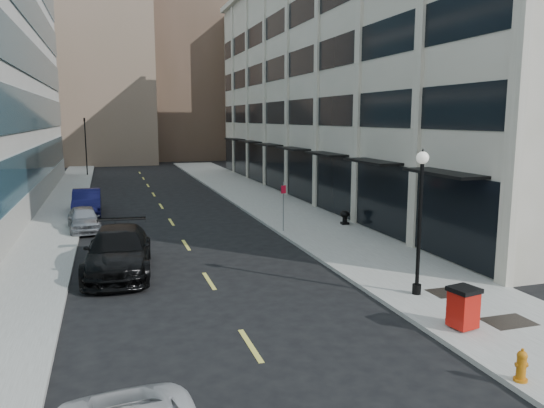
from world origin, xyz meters
TOP-DOWN VIEW (x-y plane):
  - ground at (0.00, 0.00)m, footprint 160.00×160.00m
  - sidewalk_right at (7.50, 20.00)m, footprint 5.00×80.00m
  - sidewalk_left at (-6.50, 20.00)m, footprint 3.00×80.00m
  - building_right at (16.94, 26.99)m, footprint 15.30×46.50m
  - skyline_tan_near at (-4.00, 68.00)m, footprint 14.00×18.00m
  - skyline_brown at (8.00, 72.00)m, footprint 12.00×16.00m
  - skyline_tan_far at (-14.00, 78.00)m, footprint 12.00×14.00m
  - skyline_stone at (18.00, 66.00)m, footprint 10.00×14.00m
  - grate_mid at (7.60, 1.00)m, footprint 1.40×1.00m
  - grate_far at (7.60, 3.80)m, footprint 1.40×1.00m
  - road_centerline at (0.00, 17.00)m, footprint 0.15×68.20m
  - traffic_signal at (-5.50, 48.00)m, footprint 0.66×0.66m
  - car_black_pickup at (-3.20, 10.11)m, footprint 2.97×6.27m
  - car_silver_sedan at (-4.80, 18.80)m, footprint 2.00×4.15m
  - car_blue_sedan at (-4.80, 24.18)m, footprint 1.71×4.87m
  - fire_hydrant at (5.30, -2.00)m, footprint 0.31×0.31m
  - trash_bin at (5.98, 1.00)m, footprint 0.87×0.90m
  - lamppost at (6.40, 4.00)m, footprint 0.41×0.41m
  - sign_post at (5.30, 14.99)m, footprint 0.29×0.14m
  - urn_planter at (9.20, 15.70)m, footprint 0.56×0.56m

SIDE VIEW (x-z plane):
  - ground at x=0.00m, z-range 0.00..0.00m
  - road_centerline at x=0.00m, z-range 0.00..0.01m
  - sidewalk_right at x=7.50m, z-range 0.00..0.15m
  - sidewalk_left at x=-6.50m, z-range 0.00..0.15m
  - grate_mid at x=7.60m, z-range 0.15..0.16m
  - grate_far at x=7.60m, z-range 0.15..0.16m
  - fire_hydrant at x=5.30m, z-range 0.14..0.91m
  - urn_planter at x=9.20m, z-range 0.23..1.00m
  - car_silver_sedan at x=-4.80m, z-range 0.00..1.37m
  - trash_bin at x=5.98m, z-range 0.20..1.40m
  - car_blue_sedan at x=-4.80m, z-range 0.00..1.60m
  - car_black_pickup at x=-3.20m, z-range 0.00..1.77m
  - sign_post at x=5.30m, z-range 0.51..3.12m
  - lamppost at x=6.40m, z-range 0.58..5.54m
  - traffic_signal at x=-5.50m, z-range 2.23..9.21m
  - building_right at x=16.94m, z-range -0.13..18.12m
  - skyline_stone at x=18.00m, z-range 0.00..20.00m
  - skyline_tan_far at x=-14.00m, z-range 0.00..22.00m
  - skyline_tan_near at x=-4.00m, z-range 0.00..28.00m
  - skyline_brown at x=8.00m, z-range 0.00..34.00m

